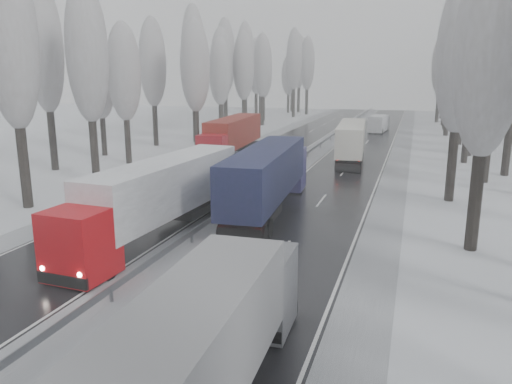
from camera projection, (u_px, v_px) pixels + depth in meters
The scene contains 54 objects.
ground at pixel (46, 351), 17.31m from camera, with size 260.00×260.00×0.00m, color silver.
carriageway_right at pixel (334, 185), 43.58m from camera, with size 7.50×200.00×0.03m, color black.
carriageway_left at pixel (222, 177), 46.68m from camera, with size 7.50×200.00×0.03m, color black.
median_slush at pixel (276, 181), 45.13m from camera, with size 3.00×200.00×0.04m, color #ACAFB4.
shoulder_right at pixel (392, 188), 42.11m from camera, with size 2.40×200.00×0.04m, color #ACAFB4.
shoulder_left at pixel (174, 174), 48.15m from camera, with size 2.40×200.00×0.04m, color #ACAFB4.
median_guardrail at pixel (276, 175), 44.99m from camera, with size 0.12×200.00×0.76m.
tree_16 at pixel (491, 48), 24.96m from camera, with size 3.60×3.60×16.53m.
tree_18 at pixel (462, 56), 35.65m from camera, with size 3.60×3.60×16.58m.
tree_20 at pixel (496, 65), 42.32m from camera, with size 3.60×3.60×15.71m.
tree_22 at pixel (473, 66), 52.23m from camera, with size 3.60×3.60×15.86m.
tree_24 at pixel (479, 40), 56.33m from camera, with size 3.60×3.60×20.49m.
tree_26 at pixel (467, 54), 66.18m from camera, with size 3.60×3.60×18.78m.
tree_28 at pixel (452, 53), 76.33m from camera, with size 3.60×3.60×19.62m.
tree_29 at pixel (501, 60), 78.08m from camera, with size 3.60×3.60×18.11m.
tree_30 at pixel (450, 62), 85.56m from camera, with size 3.60×3.60×17.86m.
tree_31 at pixel (485, 60), 87.42m from camera, with size 3.60×3.60×18.58m.
tree_32 at pixel (448, 65), 92.58m from camera, with size 3.60×3.60×17.33m.
tree_33 at pixel (463, 76), 95.80m from camera, with size 3.60×3.60×14.33m.
tree_34 at pixel (441, 65), 99.40m from camera, with size 3.60×3.60×17.63m.
tree_35 at pixel (489, 63), 100.29m from camera, with size 3.60×3.60×18.25m.
tree_36 at pixel (446, 58), 107.76m from camera, with size 3.60×3.60×20.23m.
tree_37 at pixel (478, 70), 109.97m from camera, with size 3.60×3.60×16.37m.
tree_38 at pixel (451, 65), 117.39m from camera, with size 3.60×3.60×17.97m.
tree_39 at pixel (462, 70), 120.53m from camera, with size 3.60×3.60×16.19m.
tree_56 at pixel (10, 39), 33.56m from camera, with size 3.60×3.60×18.12m.
tree_58 at pixel (87, 54), 42.03m from camera, with size 3.60×3.60×17.21m.
tree_59 at pixel (44, 48), 47.84m from camera, with size 3.60×3.60×18.41m.
tree_60 at pixel (124, 73), 52.09m from camera, with size 3.60×3.60×14.84m.
tree_61 at pixel (100, 78), 57.64m from camera, with size 3.60×3.60×13.95m.
tree_62 at pixel (195, 66), 59.63m from camera, with size 3.60×3.60×16.04m.
tree_63 at pixel (153, 63), 65.55m from camera, with size 3.60×3.60×16.88m.
tree_64 at pixel (194, 71), 69.33m from camera, with size 3.60×3.60×15.42m.
tree_65 at pixel (193, 53), 72.98m from camera, with size 3.60×3.60×19.48m.
tree_66 at pixel (220, 72), 78.26m from camera, with size 3.60×3.60×15.23m.
tree_67 at pixel (221, 65), 82.11m from camera, with size 3.60×3.60×17.09m.
tree_68 at pixel (243, 67), 83.86m from camera, with size 3.60×3.60×16.65m.
tree_69 at pixel (225, 57), 88.61m from camera, with size 3.60×3.60×19.35m.
tree_70 at pixel (262, 66), 93.07m from camera, with size 3.60×3.60×17.09m.
tree_71 at pixel (245, 58), 97.82m from camera, with size 3.60×3.60×19.61m.
tree_72 at pixel (264, 73), 102.80m from camera, with size 3.60×3.60×15.11m.
tree_73 at pixel (256, 67), 107.05m from camera, with size 3.60×3.60×17.22m.
tree_74 at pixel (294, 60), 111.00m from camera, with size 3.60×3.60×19.68m.
tree_75 at pixel (260, 64), 117.57m from camera, with size 3.60×3.60×18.60m.
tree_76 at pixel (307, 64), 119.58m from camera, with size 3.60×3.60×18.55m.
tree_77 at pixel (289, 76), 125.56m from camera, with size 3.60×3.60×14.32m.
tree_78 at pixel (299, 62), 126.58m from camera, with size 3.60×3.60×19.55m.
tree_79 at pixel (292, 69), 131.47m from camera, with size 3.60×3.60×17.07m.
truck_grey_tarp at pixel (182, 373), 11.96m from camera, with size 2.99×15.96×4.07m.
truck_blue_box at pixel (270, 174), 34.47m from camera, with size 3.99×18.02×4.59m.
truck_cream_box at pixel (352, 139), 55.03m from camera, with size 4.04×16.89×4.30m.
box_truck_distant at pixel (379, 123), 83.76m from camera, with size 3.12×7.76×2.82m.
truck_red_white at pixel (158, 194), 28.92m from camera, with size 3.68×17.41×4.44m.
truck_red_red at pixel (232, 135), 56.90m from camera, with size 4.05×17.95×4.57m.
Camera 1 is at (11.70, -12.63, 9.34)m, focal length 35.00 mm.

